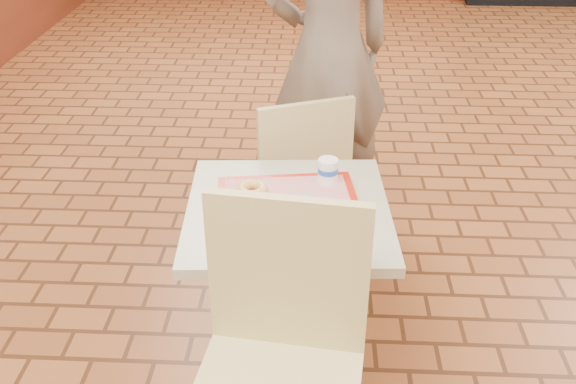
{
  "coord_description": "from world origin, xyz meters",
  "views": [
    {
      "loc": [
        -1.26,
        -2.59,
        1.87
      ],
      "look_at": [
        -1.35,
        -0.76,
        0.78
      ],
      "focal_mm": 40.0,
      "sensor_mm": 36.0,
      "label": 1
    }
  ],
  "objects_px": {
    "customer": "(329,52)",
    "ring_donut": "(252,189)",
    "serving_tray": "(288,204)",
    "chair_main_front": "(280,355)",
    "paper_cup": "(328,171)",
    "chair_main_back": "(297,176)",
    "main_table": "(288,263)",
    "long_john_donut": "(297,203)"
  },
  "relations": [
    {
      "from": "long_john_donut",
      "to": "paper_cup",
      "type": "bearing_deg",
      "value": 60.3
    },
    {
      "from": "chair_main_front",
      "to": "paper_cup",
      "type": "xyz_separation_m",
      "value": [
        0.13,
        0.65,
        0.24
      ]
    },
    {
      "from": "serving_tray",
      "to": "paper_cup",
      "type": "xyz_separation_m",
      "value": [
        0.13,
        0.13,
        0.06
      ]
    },
    {
      "from": "serving_tray",
      "to": "paper_cup",
      "type": "relative_size",
      "value": 5.29
    },
    {
      "from": "chair_main_front",
      "to": "ring_donut",
      "type": "xyz_separation_m",
      "value": [
        -0.13,
        0.56,
        0.21
      ]
    },
    {
      "from": "chair_main_back",
      "to": "long_john_donut",
      "type": "relative_size",
      "value": 6.19
    },
    {
      "from": "chair_main_front",
      "to": "paper_cup",
      "type": "distance_m",
      "value": 0.7
    },
    {
      "from": "chair_main_front",
      "to": "paper_cup",
      "type": "bearing_deg",
      "value": 85.92
    },
    {
      "from": "customer",
      "to": "serving_tray",
      "type": "height_order",
      "value": "customer"
    },
    {
      "from": "chair_main_front",
      "to": "long_john_donut",
      "type": "relative_size",
      "value": 7.0
    },
    {
      "from": "customer",
      "to": "ring_donut",
      "type": "xyz_separation_m",
      "value": [
        -0.26,
        -1.06,
        -0.13
      ]
    },
    {
      "from": "serving_tray",
      "to": "paper_cup",
      "type": "bearing_deg",
      "value": 43.78
    },
    {
      "from": "chair_main_front",
      "to": "paper_cup",
      "type": "relative_size",
      "value": 11.23
    },
    {
      "from": "main_table",
      "to": "chair_main_front",
      "type": "height_order",
      "value": "chair_main_front"
    },
    {
      "from": "customer",
      "to": "paper_cup",
      "type": "xyz_separation_m",
      "value": [
        -0.01,
        -0.97,
        -0.11
      ]
    },
    {
      "from": "paper_cup",
      "to": "serving_tray",
      "type": "bearing_deg",
      "value": -136.22
    },
    {
      "from": "long_john_donut",
      "to": "paper_cup",
      "type": "relative_size",
      "value": 1.61
    },
    {
      "from": "chair_main_back",
      "to": "customer",
      "type": "height_order",
      "value": "customer"
    },
    {
      "from": "paper_cup",
      "to": "ring_donut",
      "type": "bearing_deg",
      "value": -160.29
    },
    {
      "from": "chair_main_front",
      "to": "main_table",
      "type": "bearing_deg",
      "value": 97.61
    },
    {
      "from": "chair_main_front",
      "to": "chair_main_back",
      "type": "distance_m",
      "value": 1.14
    },
    {
      "from": "chair_main_back",
      "to": "serving_tray",
      "type": "relative_size",
      "value": 1.88
    },
    {
      "from": "customer",
      "to": "serving_tray",
      "type": "distance_m",
      "value": 1.12
    },
    {
      "from": "main_table",
      "to": "serving_tray",
      "type": "xyz_separation_m",
      "value": [
        0.0,
        -0.0,
        0.25
      ]
    },
    {
      "from": "ring_donut",
      "to": "long_john_donut",
      "type": "relative_size",
      "value": 0.74
    },
    {
      "from": "chair_main_back",
      "to": "customer",
      "type": "bearing_deg",
      "value": -126.86
    },
    {
      "from": "chair_main_back",
      "to": "paper_cup",
      "type": "xyz_separation_m",
      "value": [
        0.12,
        -0.49,
        0.3
      ]
    },
    {
      "from": "paper_cup",
      "to": "chair_main_front",
      "type": "bearing_deg",
      "value": -101.3
    },
    {
      "from": "chair_main_front",
      "to": "serving_tray",
      "type": "xyz_separation_m",
      "value": [
        -0.0,
        0.52,
        0.18
      ]
    },
    {
      "from": "serving_tray",
      "to": "ring_donut",
      "type": "distance_m",
      "value": 0.13
    },
    {
      "from": "main_table",
      "to": "ring_donut",
      "type": "xyz_separation_m",
      "value": [
        -0.12,
        0.04,
        0.28
      ]
    },
    {
      "from": "chair_main_back",
      "to": "long_john_donut",
      "type": "height_order",
      "value": "chair_main_back"
    },
    {
      "from": "chair_main_back",
      "to": "ring_donut",
      "type": "height_order",
      "value": "chair_main_back"
    },
    {
      "from": "main_table",
      "to": "ring_donut",
      "type": "distance_m",
      "value": 0.31
    },
    {
      "from": "chair_main_front",
      "to": "customer",
      "type": "height_order",
      "value": "customer"
    },
    {
      "from": "serving_tray",
      "to": "long_john_donut",
      "type": "height_order",
      "value": "long_john_donut"
    },
    {
      "from": "serving_tray",
      "to": "chair_main_front",
      "type": "bearing_deg",
      "value": -89.6
    },
    {
      "from": "ring_donut",
      "to": "long_john_donut",
      "type": "xyz_separation_m",
      "value": [
        0.16,
        -0.09,
        0.0
      ]
    },
    {
      "from": "chair_main_front",
      "to": "chair_main_back",
      "type": "height_order",
      "value": "chair_main_front"
    },
    {
      "from": "chair_main_back",
      "to": "serving_tray",
      "type": "bearing_deg",
      "value": 67.8
    },
    {
      "from": "chair_main_front",
      "to": "customer",
      "type": "bearing_deg",
      "value": 92.39
    },
    {
      "from": "customer",
      "to": "paper_cup",
      "type": "bearing_deg",
      "value": 65.06
    }
  ]
}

